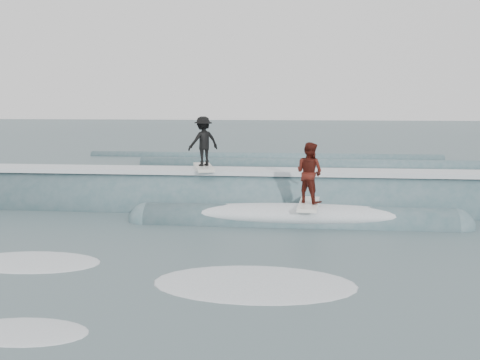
# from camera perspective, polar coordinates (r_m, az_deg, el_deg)

# --- Properties ---
(ground) EXTENTS (160.00, 160.00, 0.00)m
(ground) POSITION_cam_1_polar(r_m,az_deg,el_deg) (11.89, -2.65, -9.21)
(ground) COLOR #3D545A
(ground) RESTS_ON ground
(breaking_wave) EXTENTS (20.45, 4.02, 2.49)m
(breaking_wave) POSITION_cam_1_polar(r_m,az_deg,el_deg) (17.75, 1.00, -3.05)
(breaking_wave) COLOR #3C5E66
(breaking_wave) RESTS_ON ground
(surfer_black) EXTENTS (1.22, 2.07, 1.75)m
(surfer_black) POSITION_cam_1_polar(r_m,az_deg,el_deg) (17.93, -3.93, 3.89)
(surfer_black) COLOR silver
(surfer_black) RESTS_ON ground
(surfer_red) EXTENTS (1.08, 2.04, 1.86)m
(surfer_red) POSITION_cam_1_polar(r_m,az_deg,el_deg) (15.58, 7.40, 0.46)
(surfer_red) COLOR white
(surfer_red) RESTS_ON ground
(whitewater) EXTENTS (17.36, 6.50, 0.10)m
(whitewater) POSITION_cam_1_polar(r_m,az_deg,el_deg) (11.01, -3.39, -10.71)
(whitewater) COLOR white
(whitewater) RESTS_ON ground
(far_swells) EXTENTS (37.51, 8.65, 0.80)m
(far_swells) POSITION_cam_1_polar(r_m,az_deg,el_deg) (29.31, -1.52, 1.54)
(far_swells) COLOR #3C5E66
(far_swells) RESTS_ON ground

